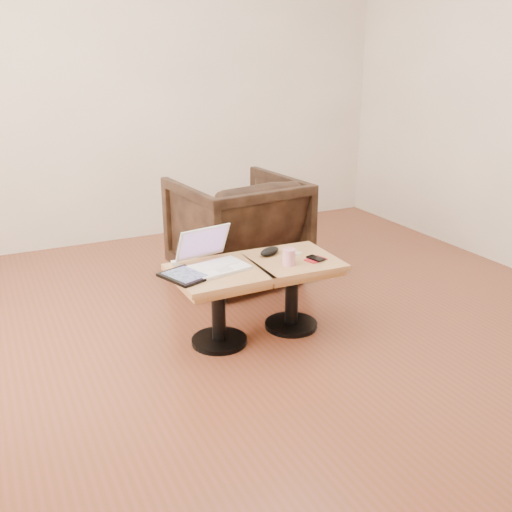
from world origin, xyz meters
name	(u,v)px	position (x,y,z in m)	size (l,w,h in m)	color
room_shell	(269,104)	(0.00, 0.00, 1.35)	(4.52, 4.52, 2.71)	brown
side_table_left	(218,289)	(-0.30, 0.03, 0.34)	(0.50, 0.50, 0.45)	black
side_table_right	(292,276)	(0.18, 0.02, 0.34)	(0.52, 0.52, 0.45)	black
laptop	(213,259)	(-0.30, 0.10, 0.50)	(0.37, 0.37, 0.22)	white
tablet	(185,276)	(-0.50, 0.02, 0.46)	(0.27, 0.31, 0.02)	black
charging_adapter	(175,263)	(-0.49, 0.23, 0.46)	(0.04, 0.04, 0.02)	white
glasses_case	(270,251)	(0.08, 0.13, 0.48)	(0.15, 0.07, 0.05)	black
striped_cup	(289,257)	(0.10, -0.07, 0.50)	(0.07, 0.07, 0.10)	#DF4070
earbuds_tangle	(296,253)	(0.23, 0.07, 0.46)	(0.07, 0.06, 0.01)	white
phone_on_sleeve	(316,259)	(0.29, -0.06, 0.46)	(0.14, 0.12, 0.01)	maroon
armchair	(237,229)	(0.22, 0.91, 0.39)	(0.83, 0.85, 0.77)	black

